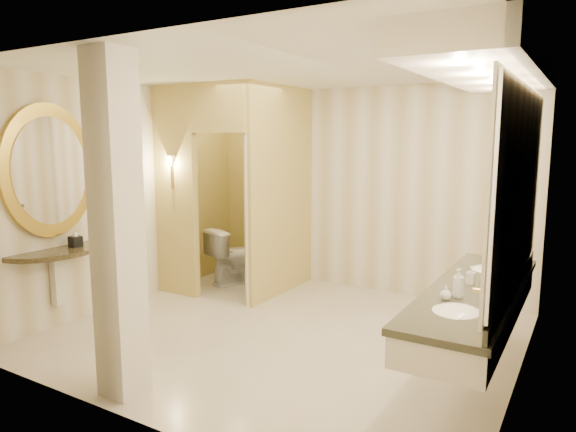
% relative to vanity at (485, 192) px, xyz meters
% --- Properties ---
extents(floor, '(4.50, 4.50, 0.00)m').
position_rel_vanity_xyz_m(floor, '(-1.98, 0.29, -1.63)').
color(floor, beige).
rests_on(floor, ground).
extents(ceiling, '(4.50, 4.50, 0.00)m').
position_rel_vanity_xyz_m(ceiling, '(-1.98, 0.29, 1.07)').
color(ceiling, white).
rests_on(ceiling, wall_back).
extents(wall_back, '(4.50, 0.02, 2.70)m').
position_rel_vanity_xyz_m(wall_back, '(-1.98, 2.29, -0.28)').
color(wall_back, beige).
rests_on(wall_back, floor).
extents(wall_front, '(4.50, 0.02, 2.70)m').
position_rel_vanity_xyz_m(wall_front, '(-1.98, -1.71, -0.28)').
color(wall_front, beige).
rests_on(wall_front, floor).
extents(wall_left, '(0.02, 4.00, 2.70)m').
position_rel_vanity_xyz_m(wall_left, '(-4.23, 0.29, -0.28)').
color(wall_left, beige).
rests_on(wall_left, floor).
extents(wall_right, '(0.02, 4.00, 2.70)m').
position_rel_vanity_xyz_m(wall_right, '(0.27, 0.29, -0.28)').
color(wall_right, beige).
rests_on(wall_right, floor).
extents(toilet_closet, '(1.50, 1.55, 2.70)m').
position_rel_vanity_xyz_m(toilet_closet, '(-3.10, 1.26, -0.24)').
color(toilet_closet, tan).
rests_on(toilet_closet, floor).
extents(wall_sconce, '(0.14, 0.14, 0.42)m').
position_rel_vanity_xyz_m(wall_sconce, '(-3.90, 0.72, 0.10)').
color(wall_sconce, '#BD8F3C').
rests_on(wall_sconce, toilet_closet).
extents(vanity, '(0.75, 2.60, 2.09)m').
position_rel_vanity_xyz_m(vanity, '(0.00, 0.00, 0.00)').
color(vanity, silver).
rests_on(vanity, floor).
extents(console_shelf, '(1.08, 1.08, 1.99)m').
position_rel_vanity_xyz_m(console_shelf, '(-4.19, -0.80, -0.28)').
color(console_shelf, black).
rests_on(console_shelf, floor).
extents(pillar, '(0.30, 0.30, 2.70)m').
position_rel_vanity_xyz_m(pillar, '(-2.43, -1.44, -0.28)').
color(pillar, silver).
rests_on(pillar, floor).
extents(tissue_box, '(0.12, 0.12, 0.11)m').
position_rel_vanity_xyz_m(tissue_box, '(-4.06, -0.62, -0.70)').
color(tissue_box, black).
rests_on(tissue_box, console_shelf).
extents(toilet, '(0.67, 0.88, 0.79)m').
position_rel_vanity_xyz_m(toilet, '(-3.58, 1.59, -1.23)').
color(toilet, white).
rests_on(toilet, floor).
extents(soap_bottle_a, '(0.07, 0.07, 0.14)m').
position_rel_vanity_xyz_m(soap_bottle_a, '(-0.08, 0.08, -0.68)').
color(soap_bottle_a, beige).
rests_on(soap_bottle_a, vanity).
extents(soap_bottle_b, '(0.09, 0.09, 0.10)m').
position_rel_vanity_xyz_m(soap_bottle_b, '(-0.15, -0.44, -0.70)').
color(soap_bottle_b, silver).
rests_on(soap_bottle_b, vanity).
extents(soap_bottle_c, '(0.10, 0.10, 0.22)m').
position_rel_vanity_xyz_m(soap_bottle_c, '(-0.09, -0.34, -0.64)').
color(soap_bottle_c, '#C6B28C').
rests_on(soap_bottle_c, vanity).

